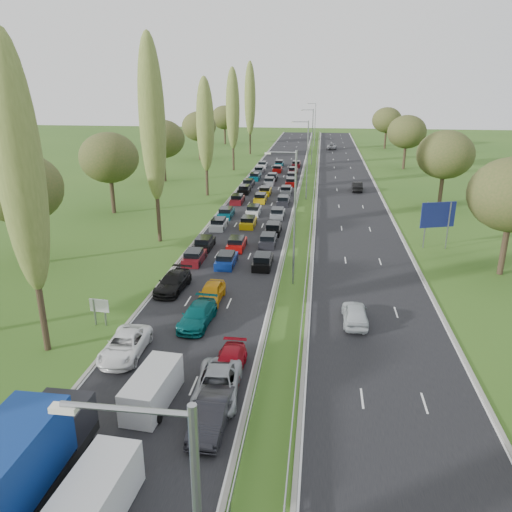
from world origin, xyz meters
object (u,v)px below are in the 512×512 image
(white_van_rear, at_px, (154,386))
(direction_sign, at_px, (438,217))
(near_car_2, at_px, (125,345))
(blue_lorry, at_px, (15,471))
(white_van_front, at_px, (96,498))
(info_sign, at_px, (99,308))
(near_car_3, at_px, (173,282))

(white_van_rear, relative_size, direction_sign, 0.95)
(near_car_2, bearing_deg, blue_lorry, -90.03)
(direction_sign, bearing_deg, blue_lorry, -122.37)
(white_van_front, distance_m, white_van_rear, 8.18)
(near_car_2, xyz_separation_m, info_sign, (-3.51, 4.03, 0.61))
(near_car_3, height_order, white_van_rear, white_van_rear)
(near_car_2, distance_m, white_van_front, 13.46)
(white_van_front, xyz_separation_m, white_van_rear, (-0.22, 8.17, -0.11))
(blue_lorry, distance_m, white_van_rear, 8.83)
(near_car_3, distance_m, info_sign, 7.98)
(blue_lorry, bearing_deg, white_van_rear, 69.04)
(near_car_3, xyz_separation_m, blue_lorry, (0.35, -24.06, 1.31))
(near_car_2, height_order, direction_sign, direction_sign)
(near_car_3, relative_size, white_van_front, 0.96)
(near_car_2, distance_m, near_car_3, 11.17)
(white_van_rear, relative_size, info_sign, 2.34)
(blue_lorry, bearing_deg, direction_sign, 58.13)
(blue_lorry, relative_size, direction_sign, 1.85)
(near_car_2, relative_size, near_car_3, 1.01)
(near_car_3, distance_m, direction_sign, 29.65)
(near_car_3, height_order, blue_lorry, blue_lorry)
(info_sign, bearing_deg, near_car_2, -48.97)
(info_sign, bearing_deg, white_van_rear, -51.05)
(info_sign, relative_size, direction_sign, 0.40)
(info_sign, height_order, direction_sign, direction_sign)
(near_car_2, bearing_deg, white_van_front, -75.27)
(near_car_2, relative_size, white_van_rear, 1.08)
(near_car_2, relative_size, blue_lorry, 0.55)
(near_car_2, xyz_separation_m, near_car_3, (0.02, 11.17, 0.03))
(blue_lorry, height_order, direction_sign, direction_sign)
(near_car_2, relative_size, white_van_front, 0.97)
(near_car_3, xyz_separation_m, white_van_front, (3.78, -24.07, 0.34))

